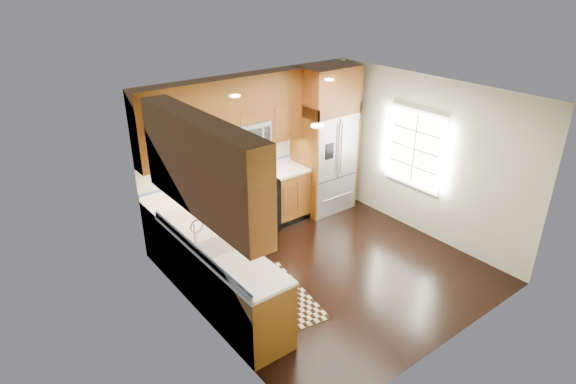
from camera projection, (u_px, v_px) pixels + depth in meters
ground at (329, 269)px, 7.14m from camera, size 4.00×4.00×0.00m
wall_back at (252, 150)px, 8.02m from camera, size 4.00×0.02×2.60m
wall_left at (202, 234)px, 5.48m from camera, size 0.02×4.00×2.60m
wall_right at (425, 158)px, 7.69m from camera, size 0.02×4.00×2.60m
window at (415, 149)px, 7.78m from camera, size 0.04×1.10×1.30m
base_cabinets at (224, 244)px, 6.91m from camera, size 2.85×3.00×0.90m
countertop at (227, 210)px, 6.87m from camera, size 2.86×3.01×0.04m
upper_cabinets at (216, 135)px, 6.43m from camera, size 2.85×3.00×1.15m
range at (252, 205)px, 8.00m from camera, size 0.76×0.67×0.95m
microwave at (245, 135)px, 7.59m from camera, size 0.76×0.40×0.42m
refrigerator at (325, 140)px, 8.47m from camera, size 0.98×0.75×2.60m
sink_faucet at (215, 242)px, 5.92m from camera, size 0.54×0.44×0.37m
rug at (275, 297)px, 6.51m from camera, size 1.09×1.57×0.01m
knife_block at (214, 180)px, 7.52m from camera, size 0.11×0.14×0.27m
utensil_crock at (271, 165)px, 8.01m from camera, size 0.13×0.13×0.37m
cutting_board at (265, 168)px, 8.21m from camera, size 0.41×0.41×0.02m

